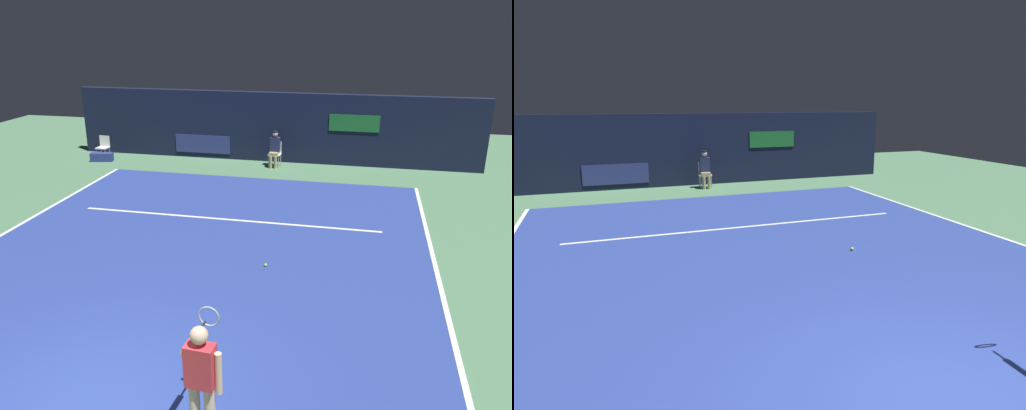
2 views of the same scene
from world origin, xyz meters
The scene contains 7 objects.
ground_plane centered at (0.00, 5.09, 0.00)m, with size 31.09×31.09×0.00m, color #4C7A56.
court_surface centered at (0.00, 5.09, 0.01)m, with size 10.53×12.18×0.01m, color navy.
line_sideline_left centered at (5.21, 5.09, 0.01)m, with size 0.10×12.18×0.01m, color white.
line_service centered at (0.00, 7.22, 0.01)m, with size 8.21×0.10×0.01m, color white.
back_wall centered at (0.00, 13.63, 1.30)m, with size 15.38×0.33×2.60m.
line_judge_on_chair centered at (0.29, 12.79, 0.69)m, with size 0.46×0.54×1.32m.
tennis_ball centered at (1.59, 4.71, 0.05)m, with size 0.07×0.07×0.07m, color #CCE033.
Camera 2 is at (-3.13, -3.23, 3.02)m, focal length 32.39 mm.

